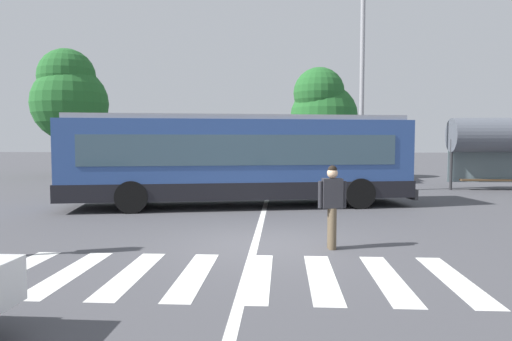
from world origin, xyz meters
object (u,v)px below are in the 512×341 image
at_px(pedestrian_crossing_street, 332,202).
at_px(bus_stop_shelter, 501,136).
at_px(background_tree_left, 69,96).
at_px(city_transit_bus, 239,159).
at_px(parked_car_red, 240,166).
at_px(background_tree_right, 322,110).
at_px(parked_car_teal, 287,166).
at_px(twin_arm_street_lamp, 362,47).
at_px(parked_car_black, 331,166).
at_px(parked_car_blue, 382,167).

relative_size(pedestrian_crossing_street, bus_stop_shelter, 0.39).
xyz_separation_m(pedestrian_crossing_street, background_tree_left, (-14.51, 19.05, 4.09)).
height_order(city_transit_bus, parked_car_red, city_transit_bus).
bearing_deg(city_transit_bus, background_tree_right, 72.29).
distance_m(parked_car_red, background_tree_right, 5.93).
relative_size(pedestrian_crossing_street, background_tree_left, 0.21).
bearing_deg(parked_car_teal, parked_car_red, -175.45).
bearing_deg(pedestrian_crossing_street, twin_arm_street_lamp, 77.51).
relative_size(parked_car_teal, parked_car_black, 1.01).
xyz_separation_m(parked_car_red, twin_arm_street_lamp, (5.84, -5.98, 5.50)).
relative_size(city_transit_bus, bus_stop_shelter, 2.67).
xyz_separation_m(parked_car_teal, background_tree_right, (2.08, 1.08, 3.27)).
bearing_deg(twin_arm_street_lamp, parked_car_blue, 69.76).
relative_size(parked_car_blue, twin_arm_street_lamp, 0.44).
distance_m(bus_stop_shelter, twin_arm_street_lamp, 7.51).
distance_m(parked_car_black, twin_arm_street_lamp, 8.21).
relative_size(parked_car_teal, background_tree_left, 0.58).
height_order(pedestrian_crossing_street, twin_arm_street_lamp, twin_arm_street_lamp).
distance_m(parked_car_red, parked_car_teal, 2.70).
bearing_deg(pedestrian_crossing_street, background_tree_left, 127.31).
bearing_deg(background_tree_left, parked_car_red, -11.38).
bearing_deg(parked_car_black, parked_car_red, -179.16).
height_order(parked_car_teal, background_tree_right, background_tree_right).
xyz_separation_m(pedestrian_crossing_street, bus_stop_shelter, (8.78, 11.81, 1.45)).
relative_size(city_transit_bus, twin_arm_street_lamp, 1.14).
distance_m(city_transit_bus, background_tree_left, 17.99).
bearing_deg(background_tree_right, parked_car_teal, -152.63).
distance_m(parked_car_blue, bus_stop_shelter, 6.77).
bearing_deg(parked_car_blue, parked_car_teal, 178.63).
relative_size(parked_car_black, bus_stop_shelter, 1.03).
height_order(bus_stop_shelter, background_tree_left, background_tree_left).
xyz_separation_m(parked_car_red, parked_car_teal, (2.69, 0.21, 0.00)).
bearing_deg(parked_car_red, bus_stop_shelter, -22.27).
bearing_deg(city_transit_bus, parked_car_teal, 80.91).
height_order(parked_car_black, background_tree_left, background_tree_left).
xyz_separation_m(parked_car_black, background_tree_left, (-16.25, 2.15, 4.30)).
relative_size(parked_car_teal, twin_arm_street_lamp, 0.45).
bearing_deg(bus_stop_shelter, twin_arm_street_lamp, -171.30).
height_order(parked_car_red, twin_arm_street_lamp, twin_arm_street_lamp).
relative_size(city_transit_bus, parked_car_red, 2.58).
distance_m(parked_car_blue, twin_arm_street_lamp, 8.49).
bearing_deg(background_tree_right, city_transit_bus, -107.71).
xyz_separation_m(background_tree_left, background_tree_right, (15.85, -0.94, -1.03)).
bearing_deg(pedestrian_crossing_street, city_transit_bus, 112.18).
relative_size(parked_car_red, background_tree_left, 0.57).
height_order(parked_car_teal, bus_stop_shelter, bus_stop_shelter).
bearing_deg(twin_arm_street_lamp, parked_car_teal, 116.92).
bearing_deg(parked_car_black, background_tree_right, 108.23).
bearing_deg(twin_arm_street_lamp, background_tree_left, 154.11).
relative_size(parked_car_black, background_tree_left, 0.57).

